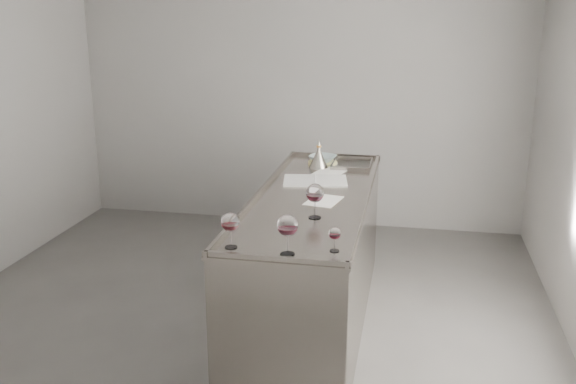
% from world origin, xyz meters
% --- Properties ---
extents(room_shell, '(4.54, 5.04, 2.84)m').
position_xyz_m(room_shell, '(0.00, 0.00, 1.40)').
color(room_shell, '#4A4845').
rests_on(room_shell, ground).
extents(counter, '(0.77, 2.42, 0.97)m').
position_xyz_m(counter, '(0.50, 0.30, 0.47)').
color(counter, gray).
rests_on(counter, ground).
extents(wine_glass_left, '(0.10, 0.10, 0.19)m').
position_xyz_m(wine_glass_left, '(0.22, -0.74, 1.08)').
color(wine_glass_left, white).
rests_on(wine_glass_left, counter).
extents(wine_glass_middle, '(0.11, 0.11, 0.22)m').
position_xyz_m(wine_glass_middle, '(0.54, -0.78, 1.09)').
color(wine_glass_middle, white).
rests_on(wine_glass_middle, counter).
extents(wine_glass_right, '(0.11, 0.11, 0.21)m').
position_xyz_m(wine_glass_right, '(0.59, -0.16, 1.09)').
color(wine_glass_right, white).
rests_on(wine_glass_right, counter).
extents(wine_glass_small, '(0.07, 0.07, 0.13)m').
position_xyz_m(wine_glass_small, '(0.78, -0.69, 1.03)').
color(wine_glass_small, white).
rests_on(wine_glass_small, counter).
extents(notebook, '(0.51, 0.39, 0.02)m').
position_xyz_m(notebook, '(0.46, 0.67, 0.95)').
color(notebook, silver).
rests_on(notebook, counter).
extents(loose_paper_top, '(0.25, 0.32, 0.00)m').
position_xyz_m(loose_paper_top, '(0.59, 0.20, 0.94)').
color(loose_paper_top, white).
rests_on(loose_paper_top, counter).
extents(loose_paper_under, '(0.28, 0.34, 0.00)m').
position_xyz_m(loose_paper_under, '(0.53, 0.97, 0.94)').
color(loose_paper_under, silver).
rests_on(loose_paper_under, counter).
extents(trivet, '(0.29, 0.29, 0.02)m').
position_xyz_m(trivet, '(0.43, 1.23, 0.95)').
color(trivet, '#E9E497').
rests_on(trivet, counter).
extents(ceramic_bowl, '(0.27, 0.27, 0.05)m').
position_xyz_m(ceramic_bowl, '(0.43, 1.23, 0.99)').
color(ceramic_bowl, '#8B9EA2').
rests_on(ceramic_bowl, trivet).
extents(wine_funnel, '(0.16, 0.16, 0.23)m').
position_xyz_m(wine_funnel, '(0.42, 1.09, 1.01)').
color(wine_funnel, '#A39C91').
rests_on(wine_funnel, counter).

